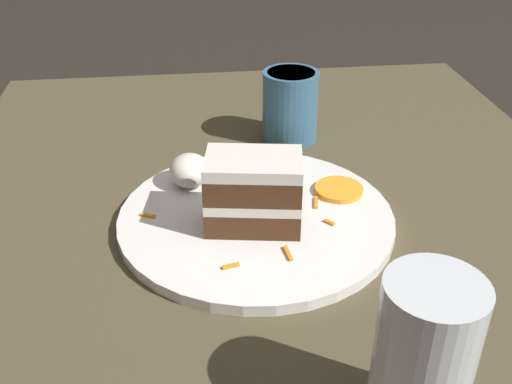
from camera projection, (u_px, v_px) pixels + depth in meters
name	position (u px, v px, depth m)	size (l,w,h in m)	color
ground_plane	(271.00, 229.00, 0.73)	(6.00, 6.00, 0.00)	black
dining_table	(272.00, 217.00, 0.72)	(0.93, 0.81, 0.03)	#4C422D
plate	(256.00, 218.00, 0.67)	(0.31, 0.31, 0.01)	white
cake_slice	(254.00, 191.00, 0.63)	(0.08, 0.11, 0.08)	#4C2D19
cream_dollop	(190.00, 170.00, 0.72)	(0.05, 0.05, 0.04)	white
orange_garnish	(340.00, 191.00, 0.70)	(0.06, 0.06, 0.01)	orange
carrot_shreds_scatter	(268.00, 223.00, 0.65)	(0.15, 0.21, 0.00)	orange
drinking_glass	(421.00, 368.00, 0.42)	(0.07, 0.07, 0.13)	silver
coffee_mug	(290.00, 103.00, 0.84)	(0.08, 0.08, 0.10)	#386684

